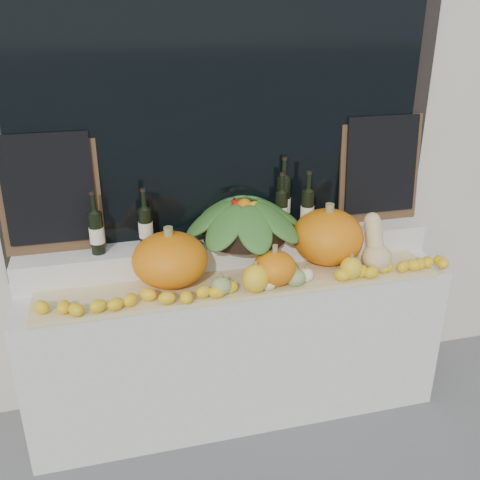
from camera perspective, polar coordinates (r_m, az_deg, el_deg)
name	(u,v)px	position (r m, az deg, el deg)	size (l,w,h in m)	color
storefront_facade	(205,2)	(3.29, -3.76, 24.00)	(7.00, 0.94, 4.50)	beige
display_sill	(237,343)	(3.14, -0.35, -10.93)	(2.30, 0.55, 0.88)	silver
rear_tier	(230,251)	(3.01, -1.06, -1.14)	(2.30, 0.25, 0.16)	silver
straw_bedding	(242,284)	(2.80, 0.25, -4.67)	(2.10, 0.32, 0.03)	tan
pumpkin_left	(170,260)	(2.73, -7.48, -2.09)	(0.39, 0.39, 0.28)	orange
pumpkin_right	(328,237)	(2.98, 9.34, 0.35)	(0.39, 0.39, 0.30)	orange
pumpkin_center	(275,268)	(2.74, 3.71, -3.00)	(0.23, 0.23, 0.18)	orange
butternut_squash	(376,248)	(2.97, 14.27, -0.85)	(0.16, 0.22, 0.30)	#DABC80
decorative_gourds	(283,277)	(2.72, 4.56, -3.95)	(0.80, 0.16, 0.17)	#2E651E
lemon_heap	(248,286)	(2.68, 0.85, -4.91)	(2.20, 0.16, 0.06)	yellow
produce_bowl	(244,218)	(2.94, 0.47, 2.31)	(0.71, 0.71, 0.24)	black
wine_bottle_far_left	(97,232)	(2.84, -15.04, 0.81)	(0.08, 0.08, 0.34)	black
wine_bottle_near_left	(146,227)	(2.88, -10.03, 1.42)	(0.08, 0.08, 0.32)	black
wine_bottle_tall	(283,202)	(3.06, 4.63, 4.02)	(0.08, 0.08, 0.42)	black
wine_bottle_near_right	(281,211)	(3.04, 4.42, 3.11)	(0.08, 0.08, 0.34)	black
wine_bottle_far_right	(307,211)	(3.04, 7.18, 3.13)	(0.08, 0.08, 0.36)	black
chalkboard_left	(49,192)	(2.87, -19.67, 4.87)	(0.50, 0.08, 0.62)	#4C331E
chalkboard_right	(381,167)	(3.25, 14.76, 7.53)	(0.50, 0.08, 0.62)	#4C331E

